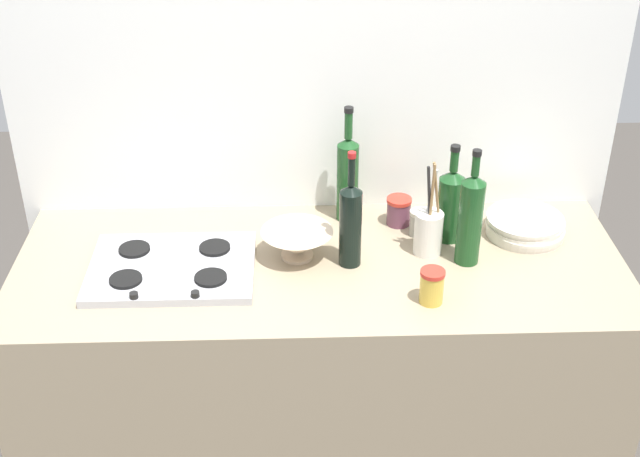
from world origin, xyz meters
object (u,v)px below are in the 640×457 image
(stovetop_hob, at_px, (172,268))
(condiment_jar_front, at_px, (419,223))
(wine_bottle_leftmost, at_px, (351,224))
(wine_bottle_rightmost, at_px, (451,203))
(utensil_crock, at_px, (428,231))
(plate_stack, at_px, (525,226))
(condiment_jar_spare, at_px, (432,286))
(condiment_jar_rear, at_px, (399,211))
(mixing_bowl, at_px, (297,243))
(wine_bottle_mid_right, at_px, (470,218))
(wine_bottle_mid_left, at_px, (348,176))

(stovetop_hob, height_order, condiment_jar_front, condiment_jar_front)
(wine_bottle_leftmost, bearing_deg, wine_bottle_rightmost, 23.40)
(wine_bottle_rightmost, bearing_deg, utensil_crock, -133.43)
(plate_stack, distance_m, wine_bottle_leftmost, 0.58)
(wine_bottle_rightmost, distance_m, condiment_jar_spare, 0.35)
(condiment_jar_spare, bearing_deg, plate_stack, 45.22)
(wine_bottle_rightmost, bearing_deg, condiment_jar_rear, 146.90)
(mixing_bowl, distance_m, condiment_jar_spare, 0.44)
(plate_stack, height_order, condiment_jar_rear, condiment_jar_rear)
(wine_bottle_leftmost, xyz_separation_m, condiment_jar_rear, (0.17, 0.23, -0.09))
(stovetop_hob, xyz_separation_m, wine_bottle_leftmost, (0.52, 0.02, 0.12))
(wine_bottle_mid_right, distance_m, mixing_bowl, 0.51)
(utensil_crock, distance_m, condiment_jar_spare, 0.25)
(utensil_crock, bearing_deg, condiment_jar_front, 97.06)
(plate_stack, relative_size, wine_bottle_mid_left, 0.64)
(wine_bottle_mid_right, xyz_separation_m, utensil_crock, (-0.11, 0.05, -0.07))
(wine_bottle_mid_left, bearing_deg, condiment_jar_front, -27.13)
(wine_bottle_mid_left, height_order, utensil_crock, wine_bottle_mid_left)
(stovetop_hob, relative_size, utensil_crock, 1.57)
(condiment_jar_front, bearing_deg, mixing_bowl, -163.22)
(plate_stack, bearing_deg, condiment_jar_spare, -134.78)
(wine_bottle_leftmost, distance_m, mixing_bowl, 0.18)
(wine_bottle_mid_right, distance_m, condiment_jar_front, 0.22)
(stovetop_hob, height_order, wine_bottle_mid_left, wine_bottle_mid_left)
(utensil_crock, height_order, condiment_jar_rear, utensil_crock)
(plate_stack, distance_m, wine_bottle_mid_left, 0.57)
(wine_bottle_rightmost, bearing_deg, stovetop_hob, -169.16)
(condiment_jar_rear, bearing_deg, plate_stack, -11.78)
(condiment_jar_spare, bearing_deg, wine_bottle_rightmost, 73.00)
(wine_bottle_rightmost, bearing_deg, wine_bottle_mid_left, 156.22)
(wine_bottle_leftmost, bearing_deg, condiment_jar_front, 35.36)
(wine_bottle_leftmost, distance_m, wine_bottle_mid_left, 0.27)
(wine_bottle_rightmost, xyz_separation_m, utensil_crock, (-0.08, -0.08, -0.05))
(wine_bottle_rightmost, relative_size, utensil_crock, 1.04)
(condiment_jar_front, height_order, condiment_jar_rear, condiment_jar_rear)
(wine_bottle_rightmost, height_order, condiment_jar_rear, wine_bottle_rightmost)
(stovetop_hob, relative_size, wine_bottle_leftmost, 1.32)
(condiment_jar_front, distance_m, condiment_jar_rear, 0.09)
(wine_bottle_leftmost, relative_size, mixing_bowl, 1.69)
(wine_bottle_rightmost, distance_m, condiment_jar_front, 0.12)
(wine_bottle_mid_left, bearing_deg, condiment_jar_rear, -14.18)
(wine_bottle_mid_left, relative_size, wine_bottle_mid_right, 1.06)
(condiment_jar_spare, bearing_deg, condiment_jar_front, 87.86)
(plate_stack, xyz_separation_m, condiment_jar_spare, (-0.34, -0.35, 0.02))
(stovetop_hob, xyz_separation_m, wine_bottle_mid_right, (0.86, 0.03, 0.13))
(wine_bottle_leftmost, bearing_deg, wine_bottle_mid_left, 88.25)
(plate_stack, height_order, wine_bottle_mid_left, wine_bottle_mid_left)
(plate_stack, xyz_separation_m, wine_bottle_mid_left, (-0.54, 0.12, 0.12))
(condiment_jar_front, bearing_deg, utensil_crock, -82.94)
(utensil_crock, relative_size, condiment_jar_front, 3.60)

